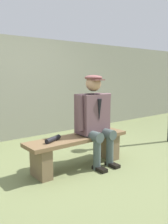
{
  "coord_description": "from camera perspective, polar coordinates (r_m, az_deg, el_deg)",
  "views": [
    {
      "loc": [
        2.02,
        2.69,
        1.34
      ],
      "look_at": [
        -0.11,
        0.0,
        0.81
      ],
      "focal_mm": 38.24,
      "sensor_mm": 36.0,
      "label": 1
    }
  ],
  "objects": [
    {
      "name": "stadium_wall",
      "position": [
        5.24,
        -15.64,
        5.46
      ],
      "size": [
        12.0,
        0.24,
        2.12
      ],
      "primitive_type": "cube",
      "color": "gray",
      "rests_on": "ground"
    },
    {
      "name": "bench",
      "position": [
        3.52,
        -1.38,
        -8.3
      ],
      "size": [
        1.6,
        0.41,
        0.46
      ],
      "color": "brown",
      "rests_on": "ground"
    },
    {
      "name": "ground_plane",
      "position": [
        3.62,
        -1.36,
        -12.86
      ],
      "size": [
        30.0,
        30.0,
        0.0
      ],
      "primitive_type": "plane",
      "color": "olive"
    },
    {
      "name": "rolled_magazine",
      "position": [
        3.25,
        -7.44,
        -6.42
      ],
      "size": [
        0.29,
        0.18,
        0.06
      ],
      "primitive_type": "cylinder",
      "rotation": [
        0.0,
        1.57,
        0.43
      ],
      "color": "black",
      "rests_on": "bench"
    },
    {
      "name": "seated_man",
      "position": [
        3.55,
        2.51,
        -0.81
      ],
      "size": [
        0.62,
        0.58,
        1.34
      ],
      "color": "brown",
      "rests_on": "ground"
    }
  ]
}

